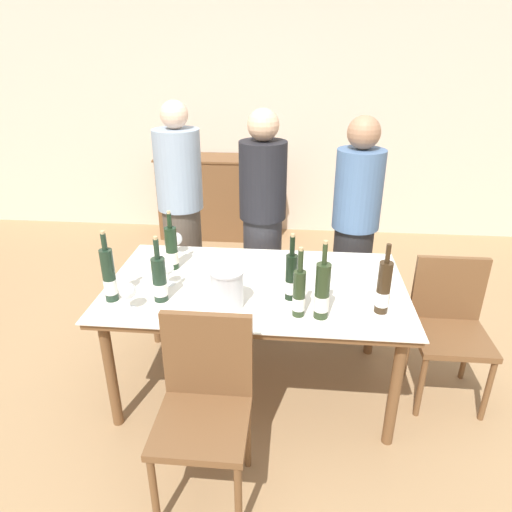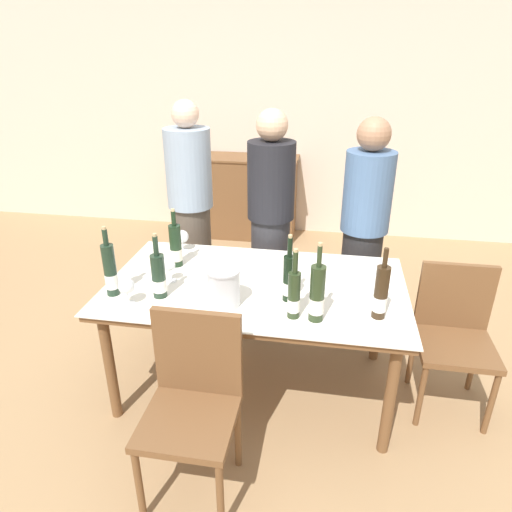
{
  "view_description": "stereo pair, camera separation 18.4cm",
  "coord_description": "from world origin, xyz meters",
  "px_view_note": "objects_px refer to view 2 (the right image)",
  "views": [
    {
      "loc": [
        0.21,
        -2.33,
        1.99
      ],
      "look_at": [
        0.0,
        0.0,
        0.91
      ],
      "focal_mm": 32.0,
      "sensor_mm": 36.0,
      "label": 1
    },
    {
      "loc": [
        0.4,
        -2.3,
        1.99
      ],
      "look_at": [
        0.0,
        0.0,
        0.91
      ],
      "focal_mm": 32.0,
      "sensor_mm": 36.0,
      "label": 2
    }
  ],
  "objects_px": {
    "wine_bottle_5": "(176,246)",
    "wine_glass_0": "(182,237)",
    "wine_bottle_1": "(289,279)",
    "chair_near_front": "(193,395)",
    "person_guest_left": "(271,225)",
    "wine_bottle_3": "(381,294)",
    "wine_bottle_6": "(317,295)",
    "sideboard_cabinet": "(237,196)",
    "person_guest_right": "(364,233)",
    "wine_bottle_4": "(294,295)",
    "wine_glass_2": "(169,266)",
    "wine_glass_1": "(127,287)",
    "person_host": "(191,216)",
    "wine_bottle_2": "(159,277)",
    "ice_bucket": "(224,286)",
    "wine_bottle_0": "(110,271)",
    "dining_table": "(256,294)",
    "chair_right_end": "(454,329)"
  },
  "relations": [
    {
      "from": "wine_glass_0",
      "to": "wine_bottle_3",
      "type": "bearing_deg",
      "value": -26.73
    },
    {
      "from": "wine_bottle_2",
      "to": "wine_bottle_3",
      "type": "relative_size",
      "value": 0.98
    },
    {
      "from": "wine_glass_0",
      "to": "wine_glass_2",
      "type": "xyz_separation_m",
      "value": [
        0.06,
        -0.43,
        -0.0
      ]
    },
    {
      "from": "sideboard_cabinet",
      "to": "person_host",
      "type": "bearing_deg",
      "value": -89.31
    },
    {
      "from": "sideboard_cabinet",
      "to": "wine_glass_1",
      "type": "bearing_deg",
      "value": -89.72
    },
    {
      "from": "wine_bottle_2",
      "to": "person_guest_left",
      "type": "bearing_deg",
      "value": 63.68
    },
    {
      "from": "dining_table",
      "to": "chair_right_end",
      "type": "height_order",
      "value": "chair_right_end"
    },
    {
      "from": "wine_bottle_3",
      "to": "wine_bottle_6",
      "type": "xyz_separation_m",
      "value": [
        -0.31,
        -0.08,
        0.01
      ]
    },
    {
      "from": "wine_bottle_1",
      "to": "wine_bottle_2",
      "type": "relative_size",
      "value": 1.02
    },
    {
      "from": "wine_bottle_1",
      "to": "wine_bottle_5",
      "type": "bearing_deg",
      "value": 157.23
    },
    {
      "from": "wine_bottle_6",
      "to": "wine_glass_1",
      "type": "height_order",
      "value": "wine_bottle_6"
    },
    {
      "from": "wine_glass_1",
      "to": "person_guest_right",
      "type": "xyz_separation_m",
      "value": [
        1.27,
        1.09,
        -0.04
      ]
    },
    {
      "from": "ice_bucket",
      "to": "wine_bottle_6",
      "type": "height_order",
      "value": "wine_bottle_6"
    },
    {
      "from": "chair_near_front",
      "to": "sideboard_cabinet",
      "type": "bearing_deg",
      "value": 98.38
    },
    {
      "from": "person_host",
      "to": "wine_bottle_3",
      "type": "bearing_deg",
      "value": -38.4
    },
    {
      "from": "wine_bottle_3",
      "to": "sideboard_cabinet",
      "type": "bearing_deg",
      "value": 115.57
    },
    {
      "from": "ice_bucket",
      "to": "wine_bottle_0",
      "type": "relative_size",
      "value": 0.52
    },
    {
      "from": "wine_bottle_2",
      "to": "ice_bucket",
      "type": "bearing_deg",
      "value": -4.22
    },
    {
      "from": "dining_table",
      "to": "wine_bottle_2",
      "type": "relative_size",
      "value": 4.61
    },
    {
      "from": "wine_bottle_5",
      "to": "chair_right_end",
      "type": "height_order",
      "value": "wine_bottle_5"
    },
    {
      "from": "wine_bottle_4",
      "to": "wine_glass_2",
      "type": "relative_size",
      "value": 2.75
    },
    {
      "from": "sideboard_cabinet",
      "to": "wine_bottle_3",
      "type": "xyz_separation_m",
      "value": [
        1.32,
        -2.76,
        0.41
      ]
    },
    {
      "from": "wine_bottle_2",
      "to": "person_host",
      "type": "xyz_separation_m",
      "value": [
        -0.13,
        1.02,
        -0.02
      ]
    },
    {
      "from": "wine_bottle_1",
      "to": "wine_bottle_6",
      "type": "height_order",
      "value": "wine_bottle_6"
    },
    {
      "from": "wine_bottle_6",
      "to": "chair_right_end",
      "type": "height_order",
      "value": "wine_bottle_6"
    },
    {
      "from": "ice_bucket",
      "to": "wine_bottle_0",
      "type": "xyz_separation_m",
      "value": [
        -0.63,
        0.0,
        0.03
      ]
    },
    {
      "from": "wine_glass_1",
      "to": "wine_bottle_0",
      "type": "bearing_deg",
      "value": 145.61
    },
    {
      "from": "wine_bottle_5",
      "to": "person_guest_right",
      "type": "height_order",
      "value": "person_guest_right"
    },
    {
      "from": "wine_bottle_5",
      "to": "wine_glass_0",
      "type": "height_order",
      "value": "wine_bottle_5"
    },
    {
      "from": "wine_bottle_1",
      "to": "person_guest_left",
      "type": "xyz_separation_m",
      "value": [
        -0.22,
        0.88,
        -0.04
      ]
    },
    {
      "from": "wine_bottle_1",
      "to": "wine_bottle_3",
      "type": "bearing_deg",
      "value": -11.29
    },
    {
      "from": "wine_glass_0",
      "to": "person_host",
      "type": "distance_m",
      "value": 0.41
    },
    {
      "from": "wine_glass_0",
      "to": "wine_glass_2",
      "type": "distance_m",
      "value": 0.44
    },
    {
      "from": "wine_bottle_4",
      "to": "wine_glass_1",
      "type": "relative_size",
      "value": 2.46
    },
    {
      "from": "person_guest_right",
      "to": "wine_bottle_1",
      "type": "bearing_deg",
      "value": -115.73
    },
    {
      "from": "dining_table",
      "to": "wine_bottle_6",
      "type": "relative_size",
      "value": 4.08
    },
    {
      "from": "wine_bottle_2",
      "to": "chair_right_end",
      "type": "xyz_separation_m",
      "value": [
        1.65,
        0.31,
        -0.35
      ]
    },
    {
      "from": "chair_near_front",
      "to": "person_guest_left",
      "type": "xyz_separation_m",
      "value": [
        0.15,
        1.47,
        0.29
      ]
    },
    {
      "from": "wine_bottle_4",
      "to": "person_guest_left",
      "type": "distance_m",
      "value": 1.08
    },
    {
      "from": "wine_bottle_4",
      "to": "wine_bottle_5",
      "type": "relative_size",
      "value": 1.01
    },
    {
      "from": "sideboard_cabinet",
      "to": "wine_bottle_6",
      "type": "bearing_deg",
      "value": -70.45
    },
    {
      "from": "wine_bottle_2",
      "to": "dining_table",
      "type": "bearing_deg",
      "value": 24.51
    },
    {
      "from": "wine_bottle_0",
      "to": "chair_right_end",
      "type": "bearing_deg",
      "value": 9.81
    },
    {
      "from": "wine_bottle_1",
      "to": "chair_near_front",
      "type": "height_order",
      "value": "wine_bottle_1"
    },
    {
      "from": "wine_bottle_4",
      "to": "wine_glass_2",
      "type": "bearing_deg",
      "value": 160.48
    },
    {
      "from": "wine_glass_2",
      "to": "person_guest_right",
      "type": "xyz_separation_m",
      "value": [
        1.14,
        0.8,
        -0.03
      ]
    },
    {
      "from": "wine_glass_0",
      "to": "person_host",
      "type": "height_order",
      "value": "person_host"
    },
    {
      "from": "wine_glass_1",
      "to": "wine_bottle_5",
      "type": "bearing_deg",
      "value": 78.69
    },
    {
      "from": "dining_table",
      "to": "person_host",
      "type": "xyz_separation_m",
      "value": [
        -0.63,
        0.79,
        0.17
      ]
    },
    {
      "from": "wine_bottle_6",
      "to": "chair_right_end",
      "type": "distance_m",
      "value": 0.96
    }
  ]
}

